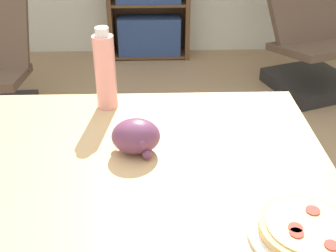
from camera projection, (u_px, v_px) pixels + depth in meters
name	position (u px, v px, depth m)	size (l,w,h in m)	color
dining_table	(90.00, 197.00, 1.13)	(1.28, 0.82, 0.76)	tan
pizza_on_plate	(305.00, 230.00, 0.87)	(0.24, 0.24, 0.04)	white
grape_bunch	(136.00, 137.00, 1.12)	(0.13, 0.11, 0.10)	#6B3856
drink_bottle	(105.00, 71.00, 1.29)	(0.07, 0.07, 0.26)	pink
lounge_chair_far	(311.00, 51.00, 3.04)	(0.77, 0.91, 0.88)	black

